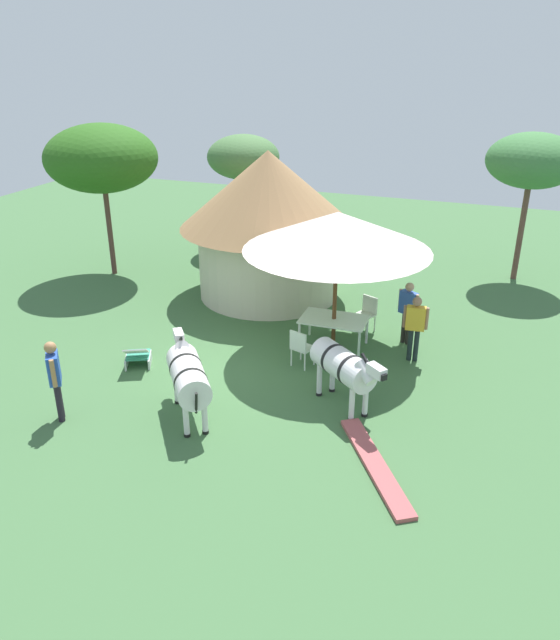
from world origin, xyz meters
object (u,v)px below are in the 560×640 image
thatched_hut (268,218)px  patio_dining_table (334,321)px  guest_beside_umbrella (415,323)px  zebra_nearest_camera (188,375)px  acacia_tree_behind_hut (101,158)px  patio_chair_near_lawn (301,346)px  acacia_tree_far_lawn (243,157)px  shade_umbrella (337,231)px  striped_lounge_chair (138,356)px  patio_chair_west_end (367,311)px  standing_watcher (55,374)px  zebra_by_umbrella (345,367)px  guest_behind_table (408,307)px  acacia_tree_right_background (533,161)px

thatched_hut → patio_dining_table: (2.72, -2.70, -1.62)m
guest_beside_umbrella → zebra_nearest_camera: guest_beside_umbrella is taller
patio_dining_table → zebra_nearest_camera: zebra_nearest_camera is taller
patio_dining_table → acacia_tree_behind_hut: bearing=161.9°
patio_chair_near_lawn → acacia_tree_far_lawn: size_ratio=0.23×
shade_umbrella → striped_lounge_chair: shade_umbrella is taller
patio_chair_west_end → patio_chair_near_lawn: bearing=92.9°
patio_dining_table → guest_beside_umbrella: 1.94m
thatched_hut → acacia_tree_far_lawn: 4.87m
standing_watcher → acacia_tree_behind_hut: 8.88m
patio_chair_west_end → striped_lounge_chair: (-4.44, -3.71, -0.27)m
shade_umbrella → striped_lounge_chair: bearing=-147.4°
patio_dining_table → zebra_by_umbrella: size_ratio=0.90×
striped_lounge_chair → acacia_tree_behind_hut: 7.38m
shade_umbrella → guest_behind_table: bearing=26.6°
patio_dining_table → patio_chair_west_end: bearing=65.8°
patio_chair_west_end → acacia_tree_right_background: acacia_tree_right_background is taller
patio_chair_west_end → striped_lounge_chair: 5.79m
patio_chair_west_end → acacia_tree_behind_hut: 9.21m
acacia_tree_behind_hut → acacia_tree_right_background: bearing=18.2°
standing_watcher → guest_beside_umbrella: bearing=90.8°
guest_beside_umbrella → patio_chair_near_lawn: bearing=-157.5°
patio_dining_table → guest_beside_umbrella: bearing=-1.5°
standing_watcher → acacia_tree_right_background: size_ratio=0.38×
guest_beside_umbrella → acacia_tree_far_lawn: size_ratio=0.40×
zebra_nearest_camera → acacia_tree_behind_hut: 9.43m
guest_behind_table → zebra_by_umbrella: 3.44m
guest_beside_umbrella → striped_lounge_chair: size_ratio=1.64×
thatched_hut → acacia_tree_right_background: acacia_tree_right_background is taller
standing_watcher → patio_chair_west_end: bearing=104.6°
patio_chair_near_lawn → striped_lounge_chair: size_ratio=0.94×
thatched_hut → standing_watcher: size_ratio=2.97×
patio_chair_near_lawn → guest_beside_umbrella: 2.66m
patio_dining_table → patio_chair_near_lawn: (-0.41, -1.25, -0.15)m
patio_dining_table → acacia_tree_right_background: bearing=58.6°
patio_chair_near_lawn → acacia_tree_right_background: size_ratio=0.20×
thatched_hut → shade_umbrella: 3.88m
shade_umbrella → patio_chair_near_lawn: bearing=-108.3°
shade_umbrella → guest_behind_table: (1.61, 0.80, -1.94)m
patio_chair_near_lawn → standing_watcher: (-3.70, -3.66, 0.49)m
thatched_hut → patio_dining_table: bearing=-44.8°
guest_behind_table → acacia_tree_behind_hut: bearing=16.8°
guest_beside_umbrella → zebra_nearest_camera: size_ratio=0.82×
thatched_hut → patio_chair_west_end: size_ratio=5.53×
zebra_nearest_camera → patio_chair_near_lawn: bearing=25.5°
guest_beside_umbrella → shade_umbrella: bearing=173.7°
striped_lounge_chair → acacia_tree_right_background: acacia_tree_right_background is taller
zebra_by_umbrella → standing_watcher: bearing=-26.0°
patio_dining_table → acacia_tree_behind_hut: (-8.02, 2.62, 2.95)m
shade_umbrella → guest_behind_table: shade_umbrella is taller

